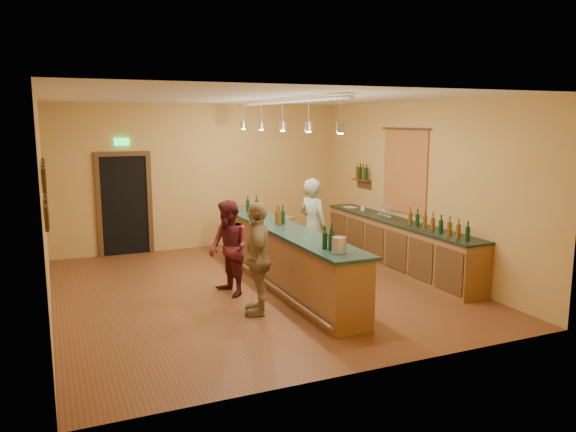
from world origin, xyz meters
name	(u,v)px	position (x,y,z in m)	size (l,w,h in m)	color
floor	(257,289)	(0.00, 0.00, 0.00)	(7.00, 7.00, 0.00)	brown
ceiling	(255,98)	(0.00, 0.00, 3.20)	(6.50, 7.00, 0.02)	silver
wall_back	(202,177)	(0.00, 3.50, 1.60)	(6.50, 0.02, 3.20)	#C38C49
wall_front	(366,235)	(0.00, -3.50, 1.60)	(6.50, 0.02, 3.20)	#C38C49
wall_left	(44,208)	(-3.25, 0.00, 1.60)	(0.02, 7.00, 3.20)	#C38C49
wall_right	(418,187)	(3.25, 0.00, 1.60)	(0.02, 7.00, 3.20)	#C38C49
doorway	(124,202)	(-1.70, 3.47, 1.13)	(1.15, 0.09, 2.48)	black
tapestry	(405,172)	(3.23, 0.40, 1.85)	(0.03, 1.40, 1.60)	maroon
bottle_shelf	(362,175)	(3.17, 1.90, 1.67)	(0.17, 0.55, 0.54)	#4C3616
picture_grid	(45,190)	(-3.21, -0.75, 1.95)	(0.06, 2.20, 0.70)	#382111
back_counter	(398,244)	(2.97, 0.18, 0.49)	(0.60, 4.55, 1.27)	brown
tasting_bar	(283,251)	(0.48, 0.00, 0.61)	(0.73, 5.10, 1.38)	brown
pendant_track	(283,112)	(0.48, 0.00, 2.98)	(0.11, 4.60, 0.50)	silver
bartender	(313,226)	(1.31, 0.51, 0.90)	(0.65, 0.43, 1.79)	gray
customer_a	(229,248)	(-0.54, -0.15, 0.79)	(0.76, 0.60, 1.57)	#59191E
customer_b	(258,258)	(-0.41, -1.16, 0.84)	(0.98, 0.41, 1.68)	#997A51
bar_stool	(285,223)	(1.46, 2.20, 0.65)	(0.39, 0.39, 0.79)	#8C5D3F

